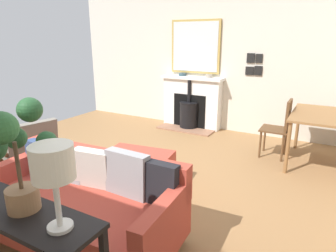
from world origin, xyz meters
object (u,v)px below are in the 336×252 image
object	(u,v)px
mantel_bowl_far	(209,76)
armchair_accent	(29,146)
dining_chair_near_fireplace	(281,125)
table_lamp_far_end	(53,166)
mantel_bowl_near	(182,74)
sofa	(84,202)
potted_plant	(13,149)
dining_table	(326,120)
fireplace	(191,105)
ottoman	(136,167)

from	to	relation	value
mantel_bowl_far	armchair_accent	world-z (taller)	mantel_bowl_far
mantel_bowl_far	dining_chair_near_fireplace	world-z (taller)	mantel_bowl_far
table_lamp_far_end	mantel_bowl_near	bearing A→B (deg)	-161.64
table_lamp_far_end	dining_chair_near_fireplace	bearing A→B (deg)	170.49
mantel_bowl_far	armchair_accent	size ratio (longest dim) A/B	0.17
sofa	armchair_accent	size ratio (longest dim) A/B	2.33
mantel_bowl_near	sofa	size ratio (longest dim) A/B	0.08
table_lamp_far_end	potted_plant	bearing A→B (deg)	-89.16
mantel_bowl_near	armchair_accent	xyz separation A→B (m)	(3.15, -0.58, -0.60)
mantel_bowl_near	armchair_accent	bearing A→B (deg)	-10.44
mantel_bowl_near	dining_chair_near_fireplace	xyz separation A→B (m)	(0.84, 2.07, -0.54)
armchair_accent	table_lamp_far_end	xyz separation A→B (m)	(1.28, 2.05, 0.68)
mantel_bowl_near	dining_table	size ratio (longest dim) A/B	0.13
armchair_accent	potted_plant	xyz separation A→B (m)	(1.29, 1.74, 0.72)
fireplace	dining_chair_near_fireplace	xyz separation A→B (m)	(0.80, 1.85, 0.06)
table_lamp_far_end	fireplace	bearing A→B (deg)	-164.14
mantel_bowl_near	potted_plant	distance (m)	4.59
fireplace	dining_chair_near_fireplace	distance (m)	2.02
armchair_accent	dining_table	xyz separation A→B (m)	(-2.31, 3.23, 0.21)
mantel_bowl_near	potted_plant	xyz separation A→B (m)	(4.44, 1.16, 0.12)
potted_plant	dining_table	world-z (taller)	potted_plant
sofa	potted_plant	size ratio (longest dim) A/B	2.78
fireplace	mantel_bowl_near	xyz separation A→B (m)	(-0.04, -0.22, 0.60)
table_lamp_far_end	dining_table	distance (m)	3.81
mantel_bowl_far	potted_plant	xyz separation A→B (m)	(4.44, 0.59, 0.11)
mantel_bowl_far	armchair_accent	bearing A→B (deg)	-20.04
fireplace	ottoman	xyz separation A→B (m)	(2.61, 0.47, -0.21)
mantel_bowl_far	ottoman	size ratio (longest dim) A/B	0.15
fireplace	sofa	distance (m)	3.71
dining_table	table_lamp_far_end	bearing A→B (deg)	-18.18
dining_chair_near_fireplace	fireplace	bearing A→B (deg)	-113.50
fireplace	potted_plant	bearing A→B (deg)	12.05
mantel_bowl_near	armchair_accent	size ratio (longest dim) A/B	0.19
mantel_bowl_far	ottoman	bearing A→B (deg)	2.69
ottoman	armchair_accent	bearing A→B (deg)	-68.26
sofa	ottoman	size ratio (longest dim) A/B	2.06
mantel_bowl_near	mantel_bowl_far	xyz separation A→B (m)	(0.00, 0.57, 0.00)
fireplace	dining_table	distance (m)	2.57
armchair_accent	dining_table	distance (m)	3.98
sofa	dining_table	size ratio (longest dim) A/B	1.56
mantel_bowl_near	dining_chair_near_fireplace	size ratio (longest dim) A/B	0.17
fireplace	mantel_bowl_far	xyz separation A→B (m)	(-0.04, 0.35, 0.60)
ottoman	potted_plant	distance (m)	2.08
armchair_accent	potted_plant	distance (m)	2.28
ottoman	dining_chair_near_fireplace	xyz separation A→B (m)	(-1.80, 1.38, 0.28)
mantel_bowl_far	dining_table	bearing A→B (deg)	67.91
mantel_bowl_far	sofa	size ratio (longest dim) A/B	0.07
mantel_bowl_near	dining_table	world-z (taller)	mantel_bowl_near
sofa	dining_table	xyz separation A→B (m)	(-2.84, 1.79, 0.31)
fireplace	mantel_bowl_near	distance (m)	0.64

